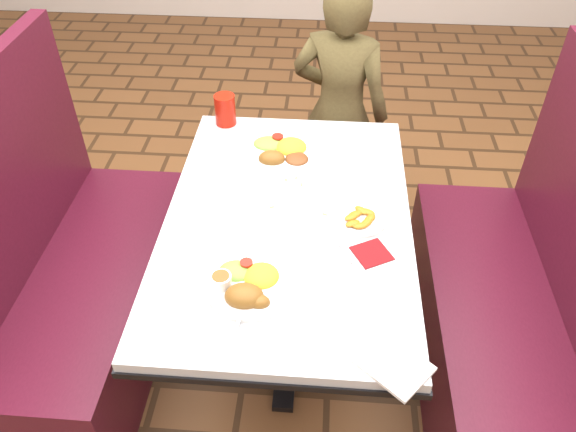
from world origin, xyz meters
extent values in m
plane|color=brown|center=(0.00, 0.00, 0.00)|extent=(7.00, 7.00, 0.00)
cube|color=silver|center=(0.00, 0.00, 0.73)|extent=(0.80, 1.20, 0.03)
cube|color=black|center=(0.00, 0.00, 0.70)|extent=(0.81, 1.21, 0.02)
cylinder|color=black|center=(0.00, 0.00, 0.36)|extent=(0.10, 0.10, 0.69)
cube|color=black|center=(0.00, 0.00, 0.01)|extent=(0.55, 0.08, 0.03)
cube|color=black|center=(0.00, 0.00, 0.01)|extent=(0.08, 0.55, 0.03)
cube|color=#511224|center=(-0.75, 0.00, 0.23)|extent=(0.45, 1.20, 0.45)
cube|color=#511224|center=(-0.97, 0.00, 0.70)|extent=(0.06, 1.20, 0.95)
cube|color=#511224|center=(0.75, 0.00, 0.23)|extent=(0.45, 1.20, 0.45)
imported|color=brown|center=(0.17, 0.88, 0.62)|extent=(0.52, 0.41, 1.25)
cylinder|color=white|center=(-0.08, -0.32, 0.76)|extent=(0.25, 0.25, 0.02)
ellipsoid|color=gold|center=(-0.05, -0.29, 0.79)|extent=(0.10, 0.10, 0.05)
ellipsoid|color=#81AF46|center=(-0.13, -0.27, 0.78)|extent=(0.10, 0.08, 0.03)
cylinder|color=red|center=(-0.10, -0.25, 0.78)|extent=(0.04, 0.04, 0.01)
ellipsoid|color=brown|center=(-0.09, -0.37, 0.80)|extent=(0.11, 0.08, 0.06)
ellipsoid|color=brown|center=(-0.05, -0.39, 0.78)|extent=(0.06, 0.05, 0.04)
cylinder|color=white|center=(-0.16, -0.33, 0.78)|extent=(0.06, 0.06, 0.04)
cylinder|color=brown|center=(-0.16, -0.33, 0.80)|extent=(0.05, 0.05, 0.00)
cylinder|color=white|center=(-0.05, 0.34, 0.76)|extent=(0.29, 0.29, 0.02)
ellipsoid|color=gold|center=(-0.02, 0.37, 0.79)|extent=(0.12, 0.12, 0.05)
ellipsoid|color=#81AF46|center=(-0.10, 0.39, 0.79)|extent=(0.12, 0.10, 0.04)
cylinder|color=red|center=(-0.07, 0.41, 0.79)|extent=(0.04, 0.04, 0.01)
ellipsoid|color=brown|center=(0.01, 0.30, 0.78)|extent=(0.09, 0.09, 0.03)
ellipsoid|color=brown|center=(-0.08, 0.29, 0.80)|extent=(0.10, 0.07, 0.06)
cylinder|color=white|center=(0.24, -0.01, 0.76)|extent=(0.16, 0.16, 0.01)
cube|color=maroon|center=(0.27, -0.15, 0.75)|extent=(0.14, 0.14, 0.00)
cube|color=silver|center=(0.19, -0.17, 0.76)|extent=(0.07, 0.12, 0.00)
cylinder|color=#B5190C|center=(-0.29, 0.55, 0.81)|extent=(0.08, 0.08, 0.12)
cube|color=white|center=(0.30, -0.55, 0.76)|extent=(0.22, 0.22, 0.01)
cube|color=silver|center=(-0.11, -0.35, 0.76)|extent=(0.03, 0.16, 0.00)
cube|color=silver|center=(-0.09, -0.40, 0.76)|extent=(0.03, 0.16, 0.00)
camera|label=1|loc=(0.11, -1.38, 1.96)|focal=35.00mm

